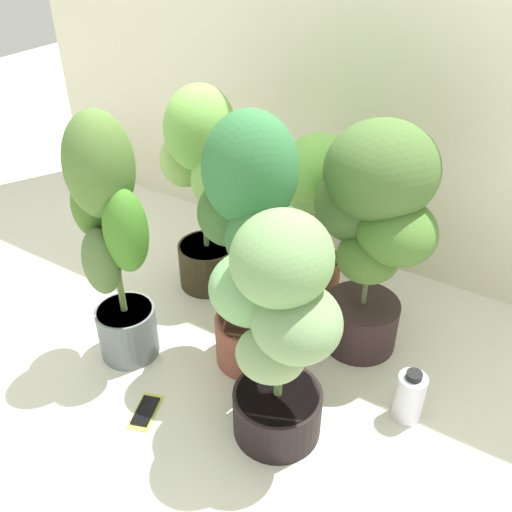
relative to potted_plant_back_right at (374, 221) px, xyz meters
name	(u,v)px	position (x,y,z in m)	size (l,w,h in m)	color
ground_plane	(228,364)	(-0.33, -0.34, -0.51)	(8.00, 8.00, 0.00)	silver
mylar_back_wall	(358,9)	(-0.33, 0.52, 0.49)	(3.20, 0.01, 2.00)	silver
potted_plant_back_right	(374,221)	(0.00, 0.00, 0.00)	(0.48, 0.45, 0.83)	#352325
potted_plant_center	(250,229)	(-0.28, -0.27, 0.02)	(0.41, 0.34, 0.88)	#954D3F
potted_plant_front_left	(110,233)	(-0.65, -0.47, -0.01)	(0.36, 0.28, 0.88)	slate
potted_plant_back_left	(203,177)	(-0.66, 0.01, -0.03)	(0.40, 0.32, 0.82)	#302917
potted_plant_back_center	(315,202)	(-0.29, 0.17, -0.10)	(0.35, 0.31, 0.67)	brown
potted_plant_front_right	(277,321)	(-0.06, -0.49, -0.08)	(0.45, 0.34, 0.75)	black
cell_phone	(146,411)	(-0.43, -0.64, -0.50)	(0.11, 0.16, 0.01)	#CCD04D
nutrient_bottle	(409,397)	(0.26, -0.23, -0.42)	(0.09, 0.09, 0.19)	white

